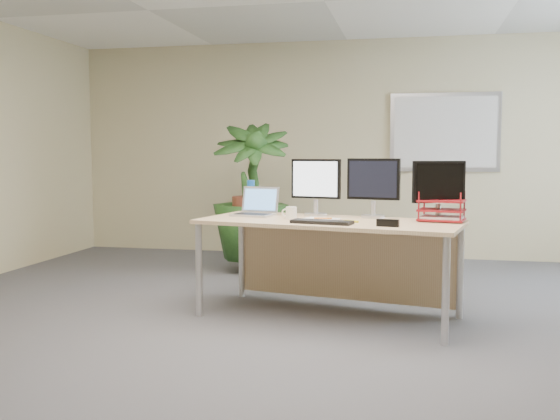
% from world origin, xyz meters
% --- Properties ---
extents(floor, '(8.00, 8.00, 0.00)m').
position_xyz_m(floor, '(0.00, 0.00, 0.00)').
color(floor, '#49494E').
rests_on(floor, ground).
extents(back_wall, '(7.00, 0.04, 2.70)m').
position_xyz_m(back_wall, '(0.00, 4.00, 1.35)').
color(back_wall, beige).
rests_on(back_wall, floor).
extents(whiteboard, '(1.30, 0.04, 0.95)m').
position_xyz_m(whiteboard, '(1.20, 3.97, 1.55)').
color(whiteboard, '#B9B9BE').
rests_on(whiteboard, back_wall).
extents(desk, '(2.14, 1.23, 0.77)m').
position_xyz_m(desk, '(0.22, 1.06, 0.61)').
color(desk, tan).
rests_on(desk, floor).
extents(floor_plant, '(0.99, 0.99, 1.50)m').
position_xyz_m(floor_plant, '(-0.88, 2.64, 0.75)').
color(floor_plant, '#173B15').
rests_on(floor_plant, floor).
extents(monitor_left, '(0.42, 0.19, 0.47)m').
position_xyz_m(monitor_left, '(0.04, 1.27, 1.05)').
color(monitor_left, silver).
rests_on(monitor_left, desk).
extents(monitor_right, '(0.43, 0.20, 0.48)m').
position_xyz_m(monitor_right, '(0.52, 1.21, 1.05)').
color(monitor_right, silver).
rests_on(monitor_right, desk).
extents(monitor_dark, '(0.40, 0.19, 0.46)m').
position_xyz_m(monitor_dark, '(1.03, 1.05, 1.04)').
color(monitor_dark, silver).
rests_on(monitor_dark, desk).
extents(laptop, '(0.38, 0.35, 0.24)m').
position_xyz_m(laptop, '(-0.45, 1.19, 0.83)').
color(laptop, silver).
rests_on(laptop, desk).
extents(keyboard, '(0.48, 0.24, 0.03)m').
position_xyz_m(keyboard, '(0.18, 0.70, 0.79)').
color(keyboard, black).
rests_on(keyboard, desk).
extents(coffee_mug, '(0.13, 0.09, 0.10)m').
position_xyz_m(coffee_mug, '(-0.11, 0.97, 0.82)').
color(coffee_mug, white).
rests_on(coffee_mug, desk).
extents(spiral_notebook, '(0.31, 0.27, 0.01)m').
position_xyz_m(spiral_notebook, '(0.13, 0.95, 0.78)').
color(spiral_notebook, white).
rests_on(spiral_notebook, desk).
extents(orange_pen, '(0.14, 0.01, 0.01)m').
position_xyz_m(orange_pen, '(0.15, 0.92, 0.79)').
color(orange_pen, orange).
rests_on(orange_pen, spiral_notebook).
extents(yellow_highlighter, '(0.11, 0.07, 0.02)m').
position_xyz_m(yellow_highlighter, '(0.38, 0.83, 0.78)').
color(yellow_highlighter, yellow).
rests_on(yellow_highlighter, desk).
extents(water_bottle, '(0.07, 0.07, 0.29)m').
position_xyz_m(water_bottle, '(-0.56, 1.43, 0.91)').
color(water_bottle, white).
rests_on(water_bottle, desk).
extents(letter_tray, '(0.38, 0.32, 0.16)m').
position_xyz_m(letter_tray, '(1.05, 1.04, 0.85)').
color(letter_tray, maroon).
rests_on(letter_tray, desk).
extents(stapler, '(0.16, 0.07, 0.05)m').
position_xyz_m(stapler, '(0.66, 0.61, 0.80)').
color(stapler, black).
rests_on(stapler, desk).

